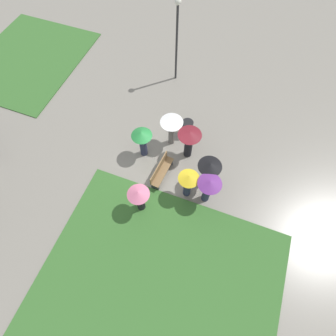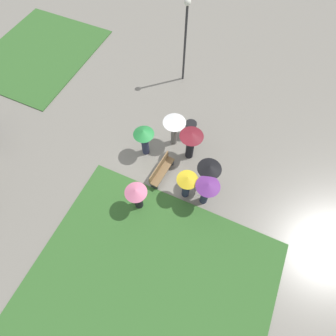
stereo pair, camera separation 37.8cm
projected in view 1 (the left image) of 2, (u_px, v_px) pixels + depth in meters
ground_plane at (160, 165)px, 13.01m from camera, size 90.00×90.00×0.00m
lawn_patch_near at (157, 288)px, 10.38m from camera, size 7.85×9.42×0.06m
lawn_patch_far at (28, 59)px, 16.59m from camera, size 7.67×6.40×0.06m
park_bench at (161, 170)px, 12.36m from camera, size 1.73×0.57×0.90m
lamp_post at (177, 32)px, 13.24m from camera, size 0.32×0.32×4.65m
trash_bin at (187, 128)px, 13.54m from camera, size 0.59×0.59×0.91m
crowd_person_purple at (209, 187)px, 11.03m from camera, size 1.03×1.03×1.87m
crowd_person_pink at (139, 197)px, 10.94m from camera, size 0.94×0.94×1.77m
crowd_person_black at (209, 169)px, 11.40m from camera, size 1.05×1.05×1.86m
crowd_person_yellow at (188, 182)px, 11.25m from camera, size 0.92×0.92×1.79m
crowd_person_white at (172, 126)px, 12.46m from camera, size 1.10×1.10×1.84m
crowd_person_maroon at (189, 139)px, 12.14m from camera, size 1.11×1.11×1.92m
crowd_person_green at (142, 139)px, 12.22m from camera, size 0.98×0.98×1.81m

